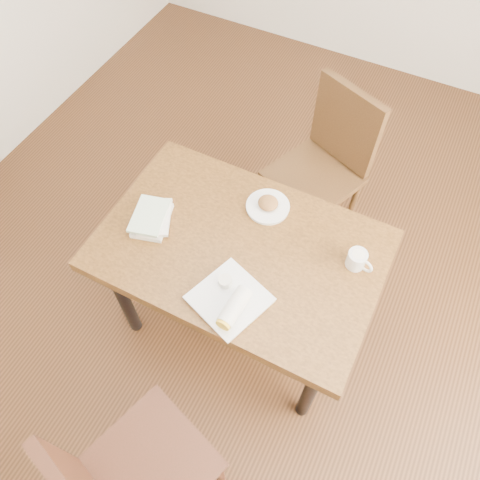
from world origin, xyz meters
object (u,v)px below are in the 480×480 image
at_px(table, 240,257).
at_px(chair_far, 326,160).
at_px(plate_scone, 268,205).
at_px(coffee_mug, 357,260).
at_px(book_stack, 152,218).
at_px(plate_burrito, 231,301).

xyz_separation_m(table, chair_far, (0.10, 0.81, -0.11)).
distance_m(plate_scone, coffee_mug, 0.45).
height_order(table, plate_scone, plate_scone).
bearing_deg(book_stack, coffee_mug, 12.56).
distance_m(table, plate_burrito, 0.29).
bearing_deg(table, coffee_mug, 16.29).
bearing_deg(book_stack, plate_scone, 35.34).
relative_size(chair_far, book_stack, 3.97).
xyz_separation_m(coffee_mug, plate_burrito, (-0.37, -0.38, -0.01)).
relative_size(table, plate_burrito, 3.59).
bearing_deg(chair_far, plate_scone, -98.53).
bearing_deg(plate_scone, coffee_mug, -12.98).
distance_m(chair_far, plate_scone, 0.62).
height_order(chair_far, plate_scone, chair_far).
xyz_separation_m(coffee_mug, book_stack, (-0.85, -0.19, -0.02)).
bearing_deg(plate_burrito, chair_far, 89.14).
distance_m(chair_far, coffee_mug, 0.80).
bearing_deg(book_stack, chair_far, 60.09).
relative_size(table, plate_scone, 6.11).
bearing_deg(plate_burrito, table, 109.21).
xyz_separation_m(table, coffee_mug, (0.46, 0.13, 0.13)).
xyz_separation_m(plate_scone, plate_burrito, (0.07, -0.49, 0.01)).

